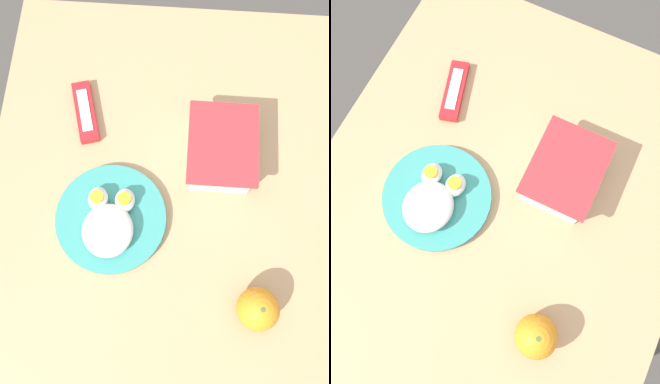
% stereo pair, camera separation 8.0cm
% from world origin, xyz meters
% --- Properties ---
extents(ground_plane, '(10.00, 10.00, 0.00)m').
position_xyz_m(ground_plane, '(0.00, 0.00, 0.00)').
color(ground_plane, '#4C4742').
extents(table, '(1.02, 0.83, 0.75)m').
position_xyz_m(table, '(0.00, 0.00, 0.64)').
color(table, tan).
rests_on(table, ground_plane).
extents(food_container, '(0.18, 0.15, 0.08)m').
position_xyz_m(food_container, '(-0.11, 0.10, 0.78)').
color(food_container, white).
rests_on(food_container, table).
extents(orange_fruit, '(0.08, 0.08, 0.08)m').
position_xyz_m(orange_fruit, '(0.22, 0.18, 0.79)').
color(orange_fruit, orange).
rests_on(orange_fruit, table).
extents(rice_plate, '(0.24, 0.24, 0.06)m').
position_xyz_m(rice_plate, '(0.06, -0.13, 0.77)').
color(rice_plate, teal).
rests_on(rice_plate, table).
extents(candy_bar, '(0.16, 0.08, 0.02)m').
position_xyz_m(candy_bar, '(-0.20, -0.21, 0.76)').
color(candy_bar, red).
rests_on(candy_bar, table).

